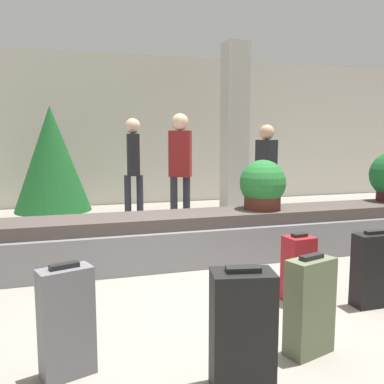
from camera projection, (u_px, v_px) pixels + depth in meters
name	position (u px, v px, depth m)	size (l,w,h in m)	color
ground_plane	(239.00, 306.00, 3.77)	(18.00, 18.00, 0.00)	gray
back_wall	(131.00, 131.00, 9.27)	(18.00, 0.06, 3.20)	beige
carousel	(192.00, 238.00, 5.11)	(8.60, 0.80, 0.58)	gray
pillar	(235.00, 130.00, 8.05)	(0.43, 0.43, 3.20)	beige
suitcase_3	(67.00, 322.00, 2.63)	(0.36, 0.26, 0.72)	slate
suitcase_4	(242.00, 331.00, 2.48)	(0.40, 0.30, 0.75)	black
suitcase_5	(373.00, 270.00, 3.73)	(0.36, 0.18, 0.67)	black
suitcase_6	(298.00, 269.00, 3.83)	(0.26, 0.24, 0.63)	maroon
suitcase_7	(310.00, 306.00, 2.90)	(0.37, 0.26, 0.70)	#5B6647
potted_plant_1	(263.00, 186.00, 5.30)	(0.57, 0.57, 0.62)	#4C2319
traveler_0	(180.00, 161.00, 6.43)	(0.37, 0.31, 1.82)	#282833
traveler_1	(133.00, 162.00, 6.94)	(0.31, 0.33, 1.77)	#282833
traveler_2	(266.00, 168.00, 6.60)	(0.31, 0.35, 1.66)	#282833
decorated_tree	(52.00, 159.00, 7.41)	(1.31, 1.31, 2.00)	#4C331E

